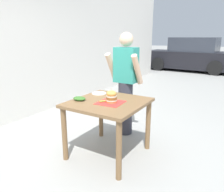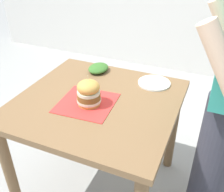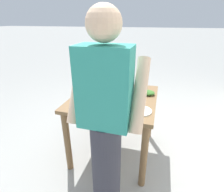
% 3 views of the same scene
% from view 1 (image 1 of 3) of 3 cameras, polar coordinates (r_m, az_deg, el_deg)
% --- Properties ---
extents(ground_plane, '(80.00, 80.00, 0.00)m').
position_cam_1_polar(ground_plane, '(3.24, -0.95, -14.74)').
color(ground_plane, '#9E9E99').
extents(patio_table, '(0.95, 0.98, 0.78)m').
position_cam_1_polar(patio_table, '(2.97, -1.01, -3.78)').
color(patio_table, brown).
rests_on(patio_table, ground).
extents(serving_paper, '(0.35, 0.35, 0.00)m').
position_cam_1_polar(serving_paper, '(2.87, -0.41, -1.72)').
color(serving_paper, red).
rests_on(serving_paper, patio_table).
extents(sandwich, '(0.14, 0.14, 0.19)m').
position_cam_1_polar(sandwich, '(2.86, -0.12, -0.12)').
color(sandwich, gold).
rests_on(sandwich, serving_paper).
extents(pickle_spear, '(0.06, 0.09, 0.02)m').
position_cam_1_polar(pickle_spear, '(2.88, -2.47, -1.36)').
color(pickle_spear, '#8EA83D').
rests_on(pickle_spear, serving_paper).
extents(side_plate_with_forks, '(0.22, 0.22, 0.02)m').
position_cam_1_polar(side_plate_with_forks, '(3.33, -3.41, 0.72)').
color(side_plate_with_forks, white).
rests_on(side_plate_with_forks, patio_table).
extents(side_salad, '(0.18, 0.14, 0.05)m').
position_cam_1_polar(side_salad, '(3.00, -8.50, -0.65)').
color(side_salad, '#386B28').
rests_on(side_salad, patio_table).
extents(diner_across_table, '(0.55, 0.35, 1.69)m').
position_cam_1_polar(diner_across_table, '(3.59, 3.55, 3.40)').
color(diner_across_table, '#33333D').
rests_on(diner_across_table, ground).
extents(parked_car_near_curb, '(4.27, 1.98, 1.60)m').
position_cam_1_polar(parked_car_near_curb, '(11.54, 19.92, 9.82)').
color(parked_car_near_curb, black).
rests_on(parked_car_near_curb, ground).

